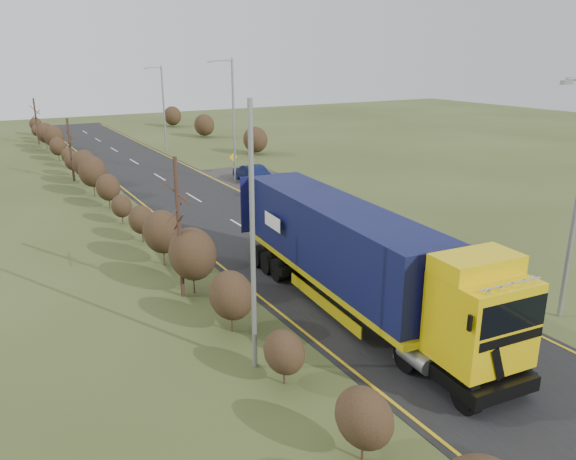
% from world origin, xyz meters
% --- Properties ---
extents(ground, '(160.00, 160.00, 0.00)m').
position_xyz_m(ground, '(0.00, 0.00, 0.00)').
color(ground, '#37411C').
rests_on(ground, ground).
extents(road, '(8.00, 120.00, 0.02)m').
position_xyz_m(road, '(0.00, 10.00, 0.01)').
color(road, black).
rests_on(road, ground).
extents(layby, '(6.00, 18.00, 0.02)m').
position_xyz_m(layby, '(6.50, 20.00, 0.01)').
color(layby, '#2B2826').
rests_on(layby, ground).
extents(lane_markings, '(7.52, 116.00, 0.01)m').
position_xyz_m(lane_markings, '(0.00, 9.69, 0.03)').
color(lane_markings, gold).
rests_on(lane_markings, road).
extents(hedgerow, '(2.24, 102.04, 6.05)m').
position_xyz_m(hedgerow, '(-6.00, 7.89, 1.62)').
color(hedgerow, black).
rests_on(hedgerow, ground).
extents(lorry, '(3.62, 15.74, 4.34)m').
position_xyz_m(lorry, '(-1.07, -0.83, 2.46)').
color(lorry, black).
rests_on(lorry, ground).
extents(car_red_hatchback, '(1.93, 4.00, 1.32)m').
position_xyz_m(car_red_hatchback, '(6.15, 15.41, 0.66)').
color(car_red_hatchback, '#932007').
rests_on(car_red_hatchback, ground).
extents(car_blue_sedan, '(1.46, 4.19, 1.38)m').
position_xyz_m(car_blue_sedan, '(5.98, 22.78, 0.69)').
color(car_blue_sedan, '#091033').
rests_on(car_blue_sedan, ground).
extents(streetlight_mid, '(2.04, 0.19, 9.60)m').
position_xyz_m(streetlight_mid, '(4.64, 23.19, 5.30)').
color(streetlight_mid, gray).
rests_on(streetlight_mid, ground).
extents(streetlight_far, '(1.86, 0.18, 8.71)m').
position_xyz_m(streetlight_far, '(4.49, 40.24, 4.79)').
color(streetlight_far, gray).
rests_on(streetlight_far, ground).
extents(left_pole, '(0.16, 0.16, 8.76)m').
position_xyz_m(left_pole, '(-6.35, -2.62, 4.38)').
color(left_pole, gray).
rests_on(left_pole, ground).
extents(speed_sign, '(0.57, 0.10, 2.08)m').
position_xyz_m(speed_sign, '(4.77, 15.72, 1.43)').
color(speed_sign, gray).
rests_on(speed_sign, ground).
extents(warning_board, '(0.72, 0.11, 1.88)m').
position_xyz_m(warning_board, '(5.80, 25.80, 1.14)').
color(warning_board, gray).
rests_on(warning_board, ground).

